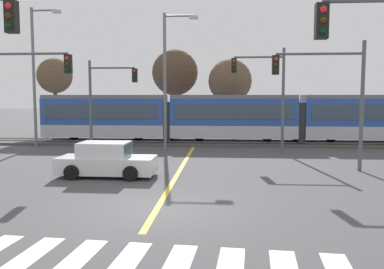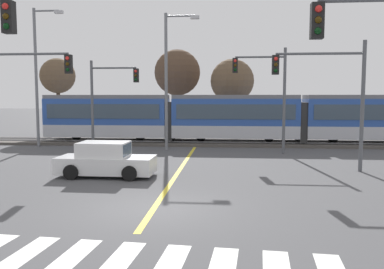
# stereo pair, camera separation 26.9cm
# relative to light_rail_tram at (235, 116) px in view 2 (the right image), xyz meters

# --- Properties ---
(ground_plane) EXTENTS (200.00, 200.00, 0.00)m
(ground_plane) POSITION_rel_light_rail_tram_xyz_m (-2.77, -17.47, -2.05)
(ground_plane) COLOR #474749
(track_bed) EXTENTS (120.00, 4.00, 0.18)m
(track_bed) POSITION_rel_light_rail_tram_xyz_m (-2.77, 0.01, -1.96)
(track_bed) COLOR #4C4742
(track_bed) RESTS_ON ground
(rail_near) EXTENTS (120.00, 0.08, 0.10)m
(rail_near) POSITION_rel_light_rail_tram_xyz_m (-2.77, -0.71, -1.82)
(rail_near) COLOR #939399
(rail_near) RESTS_ON track_bed
(rail_far) EXTENTS (120.00, 0.08, 0.10)m
(rail_far) POSITION_rel_light_rail_tram_xyz_m (-2.77, 0.73, -1.82)
(rail_far) COLOR #939399
(rail_far) RESTS_ON track_bed
(light_rail_tram) EXTENTS (28.00, 2.64, 3.43)m
(light_rail_tram) POSITION_rel_light_rail_tram_xyz_m (0.00, 0.00, 0.00)
(light_rail_tram) COLOR #B7BAC1
(light_rail_tram) RESTS_ON track_bed
(crosswalk_stripe_2) EXTENTS (0.77, 2.83, 0.01)m
(crosswalk_stripe_2) POSITION_rel_light_rail_tram_xyz_m (-4.96, -21.69, -2.04)
(crosswalk_stripe_2) COLOR silver
(crosswalk_stripe_2) RESTS_ON ground
(crosswalk_stripe_3) EXTENTS (0.77, 2.83, 0.01)m
(crosswalk_stripe_3) POSITION_rel_light_rail_tram_xyz_m (-3.86, -21.77, -2.04)
(crosswalk_stripe_3) COLOR silver
(crosswalk_stripe_3) RESTS_ON ground
(crosswalk_stripe_4) EXTENTS (0.77, 2.83, 0.01)m
(crosswalk_stripe_4) POSITION_rel_light_rail_tram_xyz_m (-2.77, -21.85, -2.04)
(crosswalk_stripe_4) COLOR silver
(crosswalk_stripe_4) RESTS_ON ground
(lane_centre_line) EXTENTS (0.20, 17.86, 0.01)m
(lane_centre_line) POSITION_rel_light_rail_tram_xyz_m (-2.77, -10.92, -2.04)
(lane_centre_line) COLOR gold
(lane_centre_line) RESTS_ON ground
(sedan_crossing) EXTENTS (4.22, 1.97, 1.52)m
(sedan_crossing) POSITION_rel_light_rail_tram_xyz_m (-5.80, -12.57, -1.35)
(sedan_crossing) COLOR silver
(sedan_crossing) RESTS_ON ground
(traffic_light_far_right) EXTENTS (3.25, 0.38, 6.43)m
(traffic_light_far_right) POSITION_rel_light_rail_tram_xyz_m (1.88, -4.58, 2.11)
(traffic_light_far_right) COLOR #515459
(traffic_light_far_right) RESTS_ON ground
(traffic_light_mid_right) EXTENTS (4.25, 0.38, 6.06)m
(traffic_light_mid_right) POSITION_rel_light_rail_tram_xyz_m (4.26, -10.36, 1.92)
(traffic_light_mid_right) COLOR #515459
(traffic_light_mid_right) RESTS_ON ground
(traffic_light_far_left) EXTENTS (3.25, 0.38, 5.85)m
(traffic_light_far_left) POSITION_rel_light_rail_tram_xyz_m (-8.42, -3.43, 1.77)
(traffic_light_far_left) COLOR #515459
(traffic_light_far_left) RESTS_ON ground
(traffic_light_mid_left) EXTENTS (4.25, 0.38, 6.01)m
(traffic_light_mid_left) POSITION_rel_light_rail_tram_xyz_m (-10.71, -10.61, 1.95)
(traffic_light_mid_left) COLOR #515459
(traffic_light_mid_left) RESTS_ON ground
(street_lamp_west) EXTENTS (2.14, 0.28, 9.50)m
(street_lamp_west) POSITION_rel_light_rail_tram_xyz_m (-13.57, -2.55, 3.29)
(street_lamp_west) COLOR slate
(street_lamp_west) RESTS_ON ground
(street_lamp_centre) EXTENTS (2.26, 0.28, 8.82)m
(street_lamp_centre) POSITION_rel_light_rail_tram_xyz_m (-4.32, -3.42, 2.96)
(street_lamp_centre) COLOR slate
(street_lamp_centre) RESTS_ON ground
(bare_tree_far_west) EXTENTS (3.06, 3.06, 6.83)m
(bare_tree_far_west) POSITION_rel_light_rail_tram_xyz_m (-15.40, 4.84, 3.20)
(bare_tree_far_west) COLOR brown
(bare_tree_far_west) RESTS_ON ground
(bare_tree_west) EXTENTS (4.01, 4.01, 7.59)m
(bare_tree_west) POSITION_rel_light_rail_tram_xyz_m (-4.97, 5.83, 3.51)
(bare_tree_west) COLOR brown
(bare_tree_west) RESTS_ON ground
(bare_tree_east) EXTENTS (3.60, 3.60, 6.59)m
(bare_tree_east) POSITION_rel_light_rail_tram_xyz_m (-0.19, 4.22, 2.72)
(bare_tree_east) COLOR brown
(bare_tree_east) RESTS_ON ground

